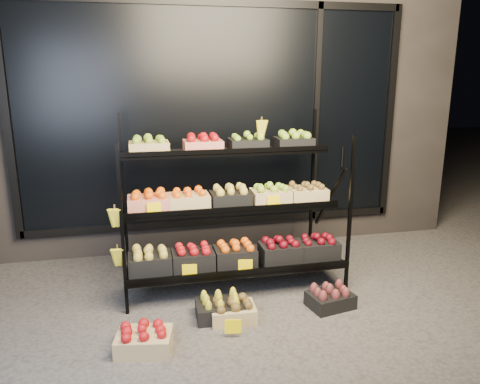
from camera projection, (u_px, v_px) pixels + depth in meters
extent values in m
plane|color=#514F4C|center=(246.00, 311.00, 4.13)|extent=(24.00, 24.00, 0.00)
cube|color=#2D2826|center=(201.00, 95.00, 6.15)|extent=(6.00, 2.00, 3.50)
cube|color=black|center=(214.00, 118.00, 5.24)|extent=(4.20, 0.04, 2.40)
cube|color=black|center=(216.00, 221.00, 5.52)|extent=(4.30, 0.06, 0.08)
cube|color=black|center=(213.00, 2.00, 4.92)|extent=(4.30, 0.06, 0.08)
cube|color=black|center=(7.00, 122.00, 4.76)|extent=(0.08, 0.06, 2.50)
cube|color=black|center=(390.00, 114.00, 5.67)|extent=(0.08, 0.06, 2.50)
cube|color=black|center=(316.00, 116.00, 5.47)|extent=(0.06, 0.06, 2.50)
cylinder|color=black|center=(342.00, 157.00, 5.64)|extent=(0.02, 0.02, 0.25)
cube|color=black|center=(122.00, 232.00, 3.89)|extent=(0.03, 0.03, 1.50)
cube|color=black|center=(350.00, 216.00, 4.33)|extent=(0.03, 0.03, 1.50)
cube|color=black|center=(124.00, 194.00, 4.79)|extent=(0.03, 0.03, 1.66)
cube|color=black|center=(312.00, 184.00, 5.22)|extent=(0.03, 0.03, 1.66)
cube|color=black|center=(238.00, 267.00, 4.39)|extent=(2.05, 0.42, 0.03)
cube|color=black|center=(243.00, 272.00, 4.19)|extent=(2.05, 0.02, 0.05)
cube|color=black|center=(231.00, 207.00, 4.55)|extent=(2.05, 0.40, 0.03)
cube|color=black|center=(235.00, 209.00, 4.36)|extent=(2.05, 0.02, 0.05)
cube|color=black|center=(225.00, 152.00, 4.71)|extent=(2.05, 0.40, 0.03)
cube|color=black|center=(229.00, 151.00, 4.52)|extent=(2.05, 0.02, 0.05)
cube|color=tan|center=(149.00, 147.00, 4.53)|extent=(0.38, 0.28, 0.11)
ellipsoid|color=#89B62D|center=(149.00, 139.00, 4.51)|extent=(0.32, 0.24, 0.07)
cube|color=tan|center=(203.00, 146.00, 4.65)|extent=(0.38, 0.28, 0.11)
ellipsoid|color=#AB0C18|center=(203.00, 137.00, 4.62)|extent=(0.32, 0.24, 0.07)
cube|color=black|center=(248.00, 144.00, 4.74)|extent=(0.38, 0.28, 0.11)
ellipsoid|color=#89B62D|center=(248.00, 136.00, 4.72)|extent=(0.32, 0.24, 0.07)
cube|color=black|center=(293.00, 143.00, 4.85)|extent=(0.38, 0.28, 0.11)
ellipsoid|color=#89B62D|center=(294.00, 134.00, 4.82)|extent=(0.32, 0.24, 0.07)
cube|color=tan|center=(149.00, 204.00, 4.36)|extent=(0.38, 0.28, 0.14)
ellipsoid|color=#E05B0B|center=(148.00, 194.00, 4.34)|extent=(0.32, 0.24, 0.07)
cube|color=tan|center=(189.00, 202.00, 4.44)|extent=(0.38, 0.28, 0.14)
ellipsoid|color=#E05B0B|center=(189.00, 191.00, 4.42)|extent=(0.32, 0.24, 0.07)
cube|color=black|center=(230.00, 199.00, 4.53)|extent=(0.38, 0.28, 0.14)
ellipsoid|color=gold|center=(230.00, 189.00, 4.50)|extent=(0.32, 0.24, 0.07)
cube|color=tan|center=(271.00, 197.00, 4.61)|extent=(0.38, 0.28, 0.14)
ellipsoid|color=#89B62D|center=(271.00, 187.00, 4.59)|extent=(0.32, 0.24, 0.07)
cube|color=tan|center=(306.00, 195.00, 4.69)|extent=(0.38, 0.28, 0.14)
ellipsoid|color=brown|center=(307.00, 185.00, 4.67)|extent=(0.32, 0.24, 0.07)
cube|color=black|center=(150.00, 264.00, 4.20)|extent=(0.38, 0.28, 0.18)
ellipsoid|color=gold|center=(149.00, 252.00, 4.17)|extent=(0.32, 0.24, 0.07)
cube|color=black|center=(193.00, 261.00, 4.28)|extent=(0.38, 0.28, 0.18)
ellipsoid|color=#AB0C18|center=(193.00, 248.00, 4.25)|extent=(0.32, 0.24, 0.07)
cube|color=black|center=(235.00, 257.00, 4.36)|extent=(0.38, 0.28, 0.18)
ellipsoid|color=#E05B0B|center=(235.00, 245.00, 4.33)|extent=(0.32, 0.24, 0.07)
cube|color=black|center=(280.00, 253.00, 4.45)|extent=(0.38, 0.28, 0.18)
ellipsoid|color=#5C0610|center=(280.00, 241.00, 4.42)|extent=(0.32, 0.24, 0.07)
cube|color=black|center=(317.00, 250.00, 4.53)|extent=(0.38, 0.28, 0.18)
ellipsoid|color=#5C0610|center=(318.00, 238.00, 4.50)|extent=(0.32, 0.24, 0.07)
ellipsoid|color=yellow|center=(114.00, 207.00, 3.85)|extent=(0.14, 0.08, 0.22)
ellipsoid|color=yellow|center=(117.00, 247.00, 3.94)|extent=(0.14, 0.08, 0.22)
ellipsoid|color=yellow|center=(262.00, 119.00, 4.61)|extent=(0.14, 0.08, 0.22)
cube|color=#F5D400|center=(154.00, 209.00, 4.23)|extent=(0.13, 0.01, 0.12)
cube|color=#F5D400|center=(274.00, 202.00, 4.47)|extent=(0.13, 0.01, 0.12)
cube|color=#F5D400|center=(190.00, 271.00, 4.13)|extent=(0.13, 0.01, 0.12)
cube|color=#F5D400|center=(245.00, 266.00, 4.24)|extent=(0.13, 0.01, 0.12)
cube|color=#F5D400|center=(233.00, 331.00, 3.69)|extent=(0.13, 0.01, 0.12)
cube|color=tan|center=(144.00, 342.00, 3.53)|extent=(0.46, 0.37, 0.14)
ellipsoid|color=#AB0C18|center=(143.00, 330.00, 3.50)|extent=(0.38, 0.31, 0.07)
cube|color=black|center=(220.00, 310.00, 4.00)|extent=(0.41, 0.31, 0.14)
ellipsoid|color=yellow|center=(220.00, 300.00, 3.97)|extent=(0.35, 0.26, 0.07)
cube|color=tan|center=(233.00, 313.00, 3.96)|extent=(0.39, 0.30, 0.13)
ellipsoid|color=brown|center=(233.00, 303.00, 3.94)|extent=(0.33, 0.25, 0.07)
cube|color=black|center=(330.00, 300.00, 4.18)|extent=(0.43, 0.35, 0.13)
ellipsoid|color=maroon|center=(331.00, 290.00, 4.16)|extent=(0.36, 0.30, 0.07)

